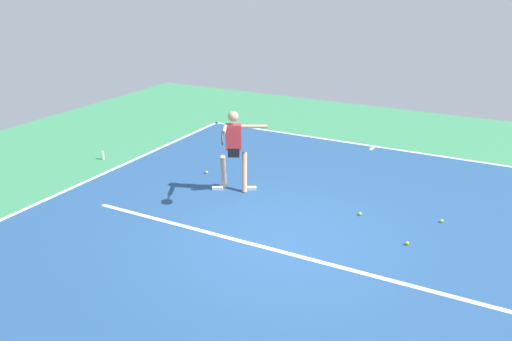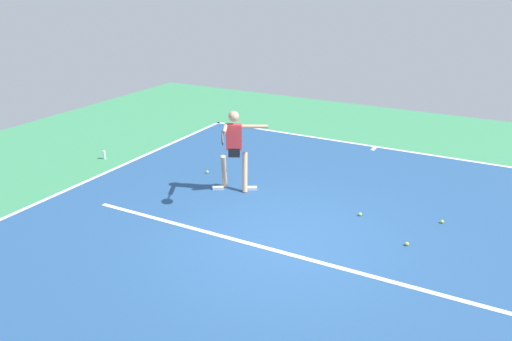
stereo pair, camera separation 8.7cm
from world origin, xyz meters
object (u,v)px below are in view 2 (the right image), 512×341
object	(u,v)px
tennis_ball_by_sideline	(360,214)
tennis_ball_centre_court	(407,244)
tennis_player	(234,146)
tennis_ball_far_corner	(207,172)
tennis_ball_by_baseline	(442,222)
water_bottle	(104,155)

from	to	relation	value
tennis_ball_by_sideline	tennis_ball_centre_court	distance (m)	1.35
tennis_player	tennis_ball_far_corner	bearing A→B (deg)	-54.77
tennis_player	tennis_ball_far_corner	world-z (taller)	tennis_player
tennis_player	tennis_ball_by_sideline	bearing A→B (deg)	153.97
tennis_ball_far_corner	tennis_ball_by_sideline	bearing A→B (deg)	172.84
tennis_ball_far_corner	tennis_ball_centre_court	bearing A→B (deg)	165.96
tennis_ball_by_sideline	tennis_ball_by_baseline	world-z (taller)	same
tennis_player	water_bottle	xyz separation A→B (m)	(4.07, -0.17, -0.94)
tennis_player	tennis_ball_centre_court	distance (m)	4.15
tennis_ball_far_corner	water_bottle	distance (m)	2.97
tennis_player	tennis_ball_by_baseline	bearing A→B (deg)	159.13
tennis_ball_far_corner	water_bottle	xyz separation A→B (m)	(2.94, 0.41, 0.08)
tennis_player	tennis_ball_far_corner	distance (m)	1.62
tennis_ball_by_sideline	tennis_ball_centre_court	bearing A→B (deg)	144.95
tennis_player	tennis_ball_centre_court	size ratio (longest dim) A/B	27.67
tennis_ball_far_corner	tennis_ball_centre_court	size ratio (longest dim) A/B	1.00
tennis_player	tennis_ball_centre_court	world-z (taller)	tennis_player
tennis_player	water_bottle	bearing A→B (deg)	-29.93
tennis_ball_by_sideline	tennis_ball_by_baseline	distance (m)	1.56
tennis_player	tennis_ball_by_baseline	size ratio (longest dim) A/B	27.67
tennis_ball_centre_court	tennis_ball_by_baseline	world-z (taller)	same
tennis_player	tennis_ball_by_sideline	xyz separation A→B (m)	(-2.86, -0.08, -1.02)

